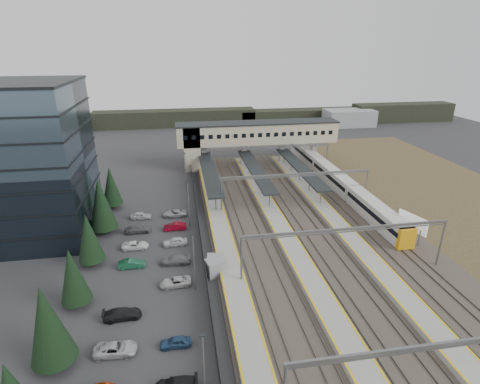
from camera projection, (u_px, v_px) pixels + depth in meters
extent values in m
plane|color=#2B2B2D|center=(246.00, 252.00, 56.45)|extent=(220.00, 220.00, 0.00)
cube|color=#394B58|center=(2.00, 164.00, 57.56)|extent=(24.00, 18.00, 24.00)
cube|color=black|center=(15.00, 215.00, 60.74)|extent=(24.30, 18.30, 0.25)
cube|color=black|center=(10.00, 195.00, 59.47)|extent=(24.30, 18.30, 0.25)
cube|color=black|center=(5.00, 175.00, 58.19)|extent=(24.30, 18.30, 0.25)
cube|color=black|center=(0.00, 153.00, 56.92)|extent=(24.30, 18.30, 0.25)
cylinder|color=black|center=(56.00, 360.00, 36.41)|extent=(0.44, 0.44, 1.20)
cone|color=black|center=(47.00, 324.00, 34.74)|extent=(4.26, 4.26, 8.20)
cylinder|color=black|center=(78.00, 302.00, 44.66)|extent=(0.44, 0.44, 1.20)
cone|color=black|center=(73.00, 275.00, 43.25)|extent=(3.54, 3.54, 6.80)
cylinder|color=black|center=(93.00, 261.00, 52.90)|extent=(0.44, 0.44, 1.20)
cone|color=black|center=(89.00, 237.00, 51.46)|extent=(3.64, 3.64, 7.00)
cylinder|color=black|center=(105.00, 229.00, 62.07)|extent=(0.44, 0.44, 1.20)
cone|color=black|center=(101.00, 204.00, 60.34)|extent=(4.42, 4.42, 8.50)
cylinder|color=black|center=(114.00, 205.00, 71.23)|extent=(0.44, 0.44, 1.20)
cone|color=black|center=(111.00, 186.00, 69.75)|extent=(3.74, 3.74, 7.20)
imported|color=#BAB9BF|center=(116.00, 349.00, 37.79)|extent=(4.38, 2.19, 1.19)
imported|color=black|center=(122.00, 314.00, 42.64)|extent=(4.40, 2.06, 1.24)
imported|color=#1B573A|center=(132.00, 264.00, 52.35)|extent=(3.74, 1.31, 1.23)
imported|color=white|center=(135.00, 245.00, 57.23)|extent=(4.04, 1.97, 1.11)
imported|color=#525358|center=(138.00, 229.00, 62.06)|extent=(4.41, 1.93, 1.26)
imported|color=silver|center=(141.00, 216.00, 66.92)|extent=(3.74, 1.70, 1.25)
imported|color=navy|center=(176.00, 342.00, 38.71)|extent=(3.28, 1.35, 1.11)
imported|color=beige|center=(175.00, 282.00, 48.42)|extent=(4.18, 2.13, 1.13)
imported|color=slate|center=(175.00, 260.00, 53.26)|extent=(4.43, 2.10, 1.25)
imported|color=silver|center=(175.00, 242.00, 58.11)|extent=(3.85, 1.73, 1.28)
imported|color=maroon|center=(175.00, 226.00, 62.97)|extent=(3.81, 1.39, 1.25)
imported|color=#A6A7AB|center=(175.00, 213.00, 67.84)|extent=(4.28, 2.06, 1.18)
cylinder|color=slate|center=(204.00, 373.00, 30.85)|extent=(0.16, 0.16, 8.00)
cube|color=black|center=(202.00, 335.00, 29.36)|extent=(0.50, 0.25, 0.15)
cylinder|color=slate|center=(194.00, 263.00, 46.43)|extent=(0.16, 0.16, 8.00)
cube|color=black|center=(192.00, 234.00, 44.94)|extent=(0.50, 0.25, 0.15)
cylinder|color=slate|center=(189.00, 205.00, 62.92)|extent=(0.16, 0.16, 8.00)
cube|color=black|center=(187.00, 183.00, 61.44)|extent=(0.50, 0.25, 0.15)
cylinder|color=slate|center=(186.00, 171.00, 79.41)|extent=(0.16, 0.16, 8.00)
cube|color=black|center=(184.00, 153.00, 77.93)|extent=(0.50, 0.25, 0.15)
cube|color=#26282B|center=(200.00, 234.00, 59.68)|extent=(0.08, 90.00, 2.00)
cube|color=gray|center=(216.00, 267.00, 50.61)|extent=(3.15, 2.68, 2.24)
cube|color=gray|center=(216.00, 263.00, 51.74)|extent=(2.53, 2.20, 2.11)
cube|color=#3A332D|center=(311.00, 230.00, 62.80)|extent=(34.00, 90.00, 0.20)
cube|color=#59544C|center=(236.00, 235.00, 60.82)|extent=(0.08, 90.00, 0.14)
cube|color=#59544C|center=(245.00, 234.00, 61.03)|extent=(0.08, 90.00, 0.14)
cube|color=#59544C|center=(260.00, 233.00, 61.42)|extent=(0.08, 90.00, 0.14)
cube|color=#59544C|center=(268.00, 233.00, 61.64)|extent=(0.08, 90.00, 0.14)
cube|color=#59544C|center=(295.00, 231.00, 62.33)|extent=(0.08, 90.00, 0.14)
cube|color=#59544C|center=(303.00, 230.00, 62.54)|extent=(0.08, 90.00, 0.14)
cube|color=#59544C|center=(318.00, 229.00, 62.93)|extent=(0.08, 90.00, 0.14)
cube|color=#59544C|center=(326.00, 228.00, 63.15)|extent=(0.08, 90.00, 0.14)
cube|color=#59544C|center=(351.00, 226.00, 63.84)|extent=(0.08, 90.00, 0.14)
cube|color=#59544C|center=(359.00, 225.00, 64.05)|extent=(0.08, 90.00, 0.14)
cube|color=#59544C|center=(373.00, 224.00, 64.44)|extent=(0.08, 90.00, 0.14)
cube|color=#59544C|center=(381.00, 224.00, 64.66)|extent=(0.08, 90.00, 0.14)
cube|color=gray|center=(222.00, 235.00, 60.41)|extent=(3.20, 82.00, 0.90)
cube|color=gold|center=(213.00, 233.00, 60.02)|extent=(0.25, 82.00, 0.02)
cube|color=gold|center=(231.00, 232.00, 60.46)|extent=(0.25, 82.00, 0.02)
cube|color=gray|center=(282.00, 231.00, 61.92)|extent=(3.20, 82.00, 0.90)
cube|color=gold|center=(273.00, 229.00, 61.53)|extent=(0.25, 82.00, 0.02)
cube|color=gold|center=(290.00, 227.00, 61.97)|extent=(0.25, 82.00, 0.02)
cube|color=gray|center=(339.00, 226.00, 63.43)|extent=(3.20, 82.00, 0.90)
cube|color=gold|center=(331.00, 224.00, 63.04)|extent=(0.25, 82.00, 0.02)
cube|color=gold|center=(347.00, 223.00, 63.48)|extent=(0.25, 82.00, 0.02)
cube|color=black|center=(209.00, 172.00, 79.25)|extent=(3.00, 30.00, 0.25)
cube|color=slate|center=(209.00, 172.00, 79.31)|extent=(3.10, 30.00, 0.12)
cylinder|color=slate|center=(216.00, 202.00, 67.93)|extent=(0.20, 0.20, 3.10)
cylinder|color=slate|center=(213.00, 190.00, 73.89)|extent=(0.20, 0.20, 3.10)
cylinder|color=slate|center=(210.00, 179.00, 79.85)|extent=(0.20, 0.20, 3.10)
cylinder|color=slate|center=(207.00, 169.00, 85.80)|extent=(0.20, 0.20, 3.10)
cylinder|color=slate|center=(205.00, 161.00, 91.76)|extent=(0.20, 0.20, 3.10)
cube|color=black|center=(256.00, 169.00, 80.76)|extent=(3.00, 30.00, 0.25)
cube|color=slate|center=(256.00, 170.00, 80.82)|extent=(3.10, 30.00, 0.12)
cylinder|color=slate|center=(269.00, 199.00, 69.44)|extent=(0.20, 0.20, 3.10)
cylinder|color=slate|center=(262.00, 187.00, 75.40)|extent=(0.20, 0.20, 3.10)
cylinder|color=slate|center=(255.00, 176.00, 81.36)|extent=(0.20, 0.20, 3.10)
cylinder|color=slate|center=(250.00, 167.00, 87.31)|extent=(0.20, 0.20, 3.10)
cylinder|color=slate|center=(245.00, 159.00, 93.27)|extent=(0.20, 0.20, 3.10)
cube|color=black|center=(300.00, 167.00, 82.27)|extent=(3.00, 30.00, 0.25)
cube|color=slate|center=(300.00, 167.00, 82.33)|extent=(3.10, 30.00, 0.12)
cylinder|color=slate|center=(321.00, 196.00, 70.95)|extent=(0.20, 0.20, 3.10)
cylinder|color=slate|center=(309.00, 184.00, 76.91)|extent=(0.20, 0.20, 3.10)
cylinder|color=slate|center=(300.00, 174.00, 82.86)|extent=(0.20, 0.20, 3.10)
cylinder|color=slate|center=(291.00, 165.00, 88.82)|extent=(0.20, 0.20, 3.10)
cylinder|color=slate|center=(284.00, 157.00, 94.78)|extent=(0.20, 0.20, 3.10)
cube|color=#B6AE8C|center=(258.00, 133.00, 93.37)|extent=(40.00, 6.00, 5.00)
cube|color=black|center=(258.00, 123.00, 92.42)|extent=(40.40, 6.40, 0.30)
cube|color=#B6AE8C|center=(192.00, 147.00, 91.99)|extent=(4.00, 6.00, 11.00)
cube|color=black|center=(185.00, 138.00, 87.84)|extent=(1.00, 0.06, 1.00)
cube|color=black|center=(194.00, 138.00, 88.15)|extent=(1.00, 0.06, 1.00)
cube|color=black|center=(202.00, 137.00, 88.45)|extent=(1.00, 0.06, 1.00)
cube|color=black|center=(211.00, 137.00, 88.75)|extent=(1.00, 0.06, 1.00)
cube|color=black|center=(219.00, 137.00, 89.05)|extent=(1.00, 0.06, 1.00)
cube|color=black|center=(227.00, 136.00, 89.35)|extent=(1.00, 0.06, 1.00)
cube|color=black|center=(236.00, 136.00, 89.66)|extent=(1.00, 0.06, 1.00)
cube|color=black|center=(244.00, 136.00, 89.96)|extent=(1.00, 0.06, 1.00)
cube|color=black|center=(252.00, 135.00, 90.26)|extent=(1.00, 0.06, 1.00)
cube|color=black|center=(260.00, 135.00, 90.56)|extent=(1.00, 0.06, 1.00)
cube|color=black|center=(268.00, 135.00, 90.86)|extent=(1.00, 0.06, 1.00)
cube|color=black|center=(276.00, 134.00, 91.17)|extent=(1.00, 0.06, 1.00)
cube|color=black|center=(284.00, 134.00, 91.47)|extent=(1.00, 0.06, 1.00)
cube|color=black|center=(292.00, 134.00, 91.77)|extent=(1.00, 0.06, 1.00)
cube|color=black|center=(300.00, 134.00, 92.07)|extent=(1.00, 0.06, 1.00)
cube|color=black|center=(308.00, 133.00, 92.37)|extent=(1.00, 0.06, 1.00)
cube|color=black|center=(315.00, 133.00, 92.68)|extent=(1.00, 0.06, 1.00)
cube|color=black|center=(323.00, 133.00, 92.98)|extent=(1.00, 0.06, 1.00)
cube|color=black|center=(331.00, 132.00, 93.28)|extent=(1.00, 0.06, 1.00)
cube|color=gray|center=(198.00, 157.00, 93.14)|extent=(1.20, 1.60, 6.00)
cube|color=gray|center=(204.00, 156.00, 93.37)|extent=(1.20, 1.60, 6.00)
cube|color=gray|center=(244.00, 155.00, 94.88)|extent=(1.20, 1.60, 6.00)
cube|color=gray|center=(282.00, 153.00, 96.39)|extent=(1.20, 1.60, 6.00)
cube|color=gray|center=(313.00, 151.00, 97.67)|extent=(1.20, 1.60, 6.00)
cube|color=slate|center=(455.00, 343.00, 30.00)|extent=(28.40, 0.25, 0.35)
cube|color=slate|center=(454.00, 346.00, 30.15)|extent=(28.40, 0.12, 0.12)
cylinder|color=slate|center=(241.00, 262.00, 47.52)|extent=(0.28, 0.28, 7.00)
cylinder|color=slate|center=(441.00, 244.00, 51.74)|extent=(0.28, 0.28, 7.00)
cube|color=slate|center=(348.00, 229.00, 48.33)|extent=(28.40, 0.25, 0.35)
cube|color=slate|center=(348.00, 232.00, 48.48)|extent=(28.40, 0.12, 0.12)
cylinder|color=slate|center=(221.00, 197.00, 67.68)|extent=(0.28, 0.28, 7.00)
cylinder|color=slate|center=(366.00, 188.00, 71.90)|extent=(0.28, 0.28, 7.00)
cube|color=slate|center=(297.00, 174.00, 68.49)|extent=(28.40, 0.25, 0.35)
cube|color=slate|center=(297.00, 176.00, 68.64)|extent=(28.40, 0.12, 0.12)
cylinder|color=slate|center=(211.00, 164.00, 86.00)|extent=(0.28, 0.28, 7.00)
cylinder|color=slate|center=(327.00, 158.00, 90.23)|extent=(0.28, 0.28, 7.00)
cube|color=slate|center=(271.00, 146.00, 86.82)|extent=(28.40, 0.25, 0.35)
cube|color=slate|center=(271.00, 148.00, 86.97)|extent=(28.40, 0.12, 0.12)
cube|color=beige|center=(377.00, 213.00, 64.56)|extent=(2.64, 18.25, 3.39)
cube|color=black|center=(377.00, 211.00, 64.42)|extent=(2.70, 17.65, 0.85)
cube|color=slate|center=(375.00, 221.00, 65.11)|extent=(2.26, 16.85, 0.47)
cube|color=beige|center=(334.00, 177.00, 81.84)|extent=(2.64, 18.25, 3.39)
cube|color=black|center=(334.00, 176.00, 81.70)|extent=(2.70, 17.65, 0.85)
cube|color=slate|center=(333.00, 184.00, 82.38)|extent=(2.26, 16.85, 0.47)
cube|color=beige|center=(306.00, 154.00, 99.11)|extent=(2.64, 18.25, 3.39)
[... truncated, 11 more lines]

